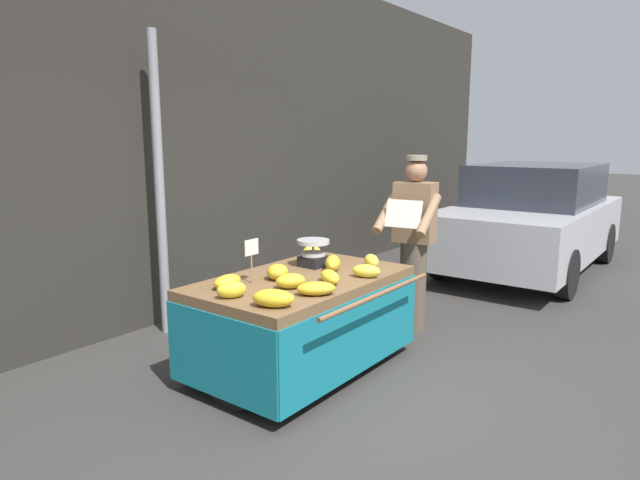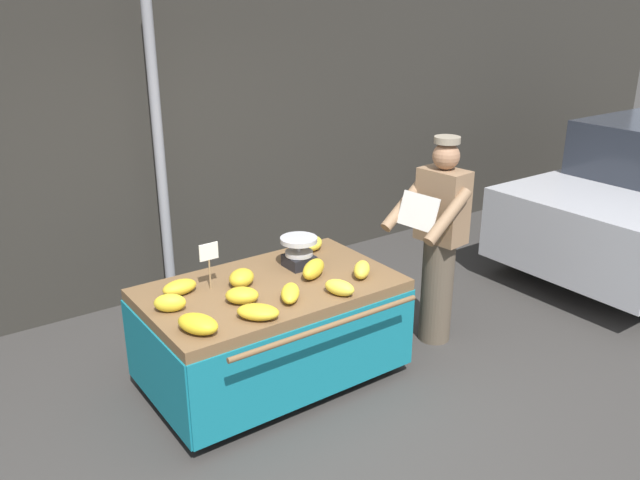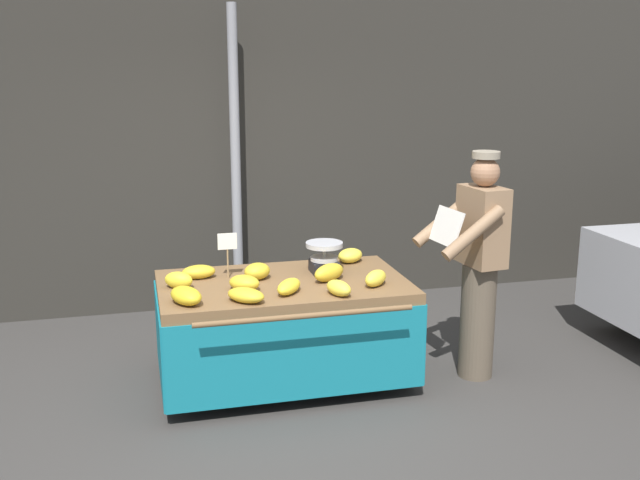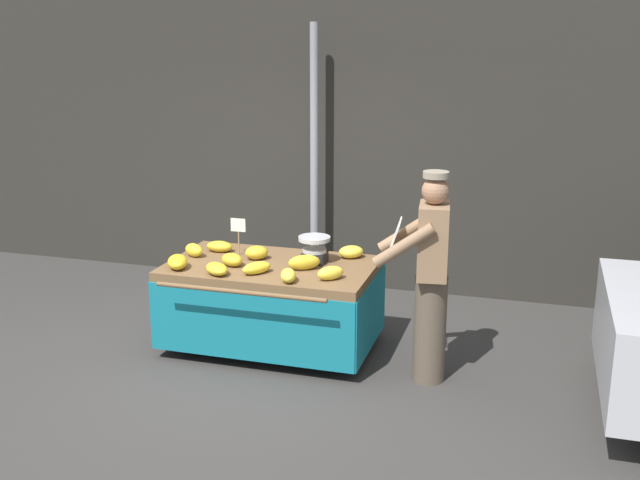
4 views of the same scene
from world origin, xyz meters
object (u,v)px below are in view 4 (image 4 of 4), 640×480
at_px(banana_bunch_0, 232,260).
at_px(banana_bunch_10, 331,273).
at_px(banana_bunch_1, 178,262).
at_px(banana_bunch_8, 194,250).
at_px(vendor_person, 430,277).
at_px(banana_bunch_9, 304,262).
at_px(banana_bunch_4, 257,253).
at_px(banana_bunch_5, 257,268).
at_px(price_sign, 238,228).
at_px(banana_bunch_2, 351,252).
at_px(banana_bunch_7, 217,269).
at_px(banana_cart, 271,287).
at_px(street_pole, 314,162).
at_px(banana_bunch_3, 220,246).
at_px(weighing_scale, 314,249).
at_px(banana_bunch_6, 288,275).

height_order(banana_bunch_0, banana_bunch_10, banana_bunch_10).
height_order(banana_bunch_1, banana_bunch_8, banana_bunch_8).
height_order(banana_bunch_8, banana_bunch_10, banana_bunch_8).
bearing_deg(vendor_person, banana_bunch_9, 170.92).
relative_size(banana_bunch_4, banana_bunch_5, 0.77).
height_order(banana_bunch_0, vendor_person, vendor_person).
xyz_separation_m(price_sign, banana_bunch_2, (1.00, 0.20, -0.19)).
bearing_deg(banana_bunch_7, banana_bunch_9, 26.77).
distance_m(banana_bunch_4, vendor_person, 1.63).
bearing_deg(vendor_person, price_sign, 166.69).
distance_m(banana_cart, banana_bunch_9, 0.43).
relative_size(street_pole, banana_bunch_5, 10.57).
relative_size(banana_bunch_3, banana_bunch_9, 0.89).
relative_size(banana_bunch_2, banana_bunch_4, 1.09).
relative_size(banana_cart, banana_bunch_10, 7.80).
height_order(price_sign, banana_bunch_3, price_sign).
height_order(street_pole, banana_bunch_2, street_pole).
bearing_deg(banana_bunch_9, banana_cart, 168.14).
relative_size(street_pole, banana_bunch_10, 12.19).
distance_m(price_sign, banana_bunch_7, 0.62).
distance_m(street_pole, banana_bunch_7, 2.12).
distance_m(banana_bunch_8, banana_bunch_9, 1.07).
bearing_deg(street_pole, banana_bunch_4, -92.62).
xyz_separation_m(banana_bunch_5, banana_bunch_7, (-0.31, -0.11, -0.00)).
distance_m(banana_bunch_1, banana_bunch_4, 0.71).
distance_m(weighing_scale, banana_bunch_2, 0.36).
bearing_deg(banana_bunch_5, banana_bunch_4, 111.44).
bearing_deg(banana_bunch_7, banana_bunch_10, 8.00).
distance_m(banana_bunch_1, banana_bunch_6, 1.03).
bearing_deg(banana_bunch_3, banana_bunch_4, -16.93).
xyz_separation_m(banana_bunch_7, banana_bunch_10, (0.95, 0.13, 0.01)).
xyz_separation_m(weighing_scale, banana_bunch_10, (0.27, -0.42, -0.06)).
relative_size(price_sign, banana_bunch_8, 1.64).
relative_size(banana_cart, price_sign, 5.34).
height_order(weighing_scale, banana_bunch_4, weighing_scale).
relative_size(banana_bunch_5, banana_bunch_10, 1.15).
bearing_deg(weighing_scale, banana_bunch_5, -129.50).
relative_size(weighing_scale, banana_bunch_7, 1.02).
distance_m(banana_bunch_3, banana_bunch_10, 1.30).
height_order(banana_bunch_5, banana_bunch_6, banana_bunch_6).
xyz_separation_m(price_sign, banana_bunch_0, (0.07, -0.32, -0.19)).
bearing_deg(banana_cart, weighing_scale, 24.04).
xyz_separation_m(banana_bunch_3, banana_bunch_4, (0.41, -0.13, 0.01)).
bearing_deg(banana_cart, banana_bunch_3, 158.67).
distance_m(price_sign, banana_bunch_2, 1.03).
bearing_deg(banana_bunch_3, banana_bunch_5, -42.41).
distance_m(banana_bunch_6, banana_bunch_10, 0.35).
distance_m(price_sign, banana_bunch_10, 1.11).
relative_size(banana_bunch_3, vendor_person, 0.14).
height_order(banana_cart, weighing_scale, weighing_scale).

